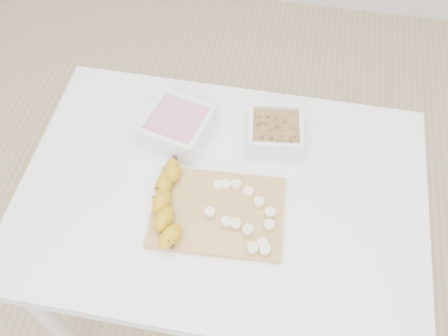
% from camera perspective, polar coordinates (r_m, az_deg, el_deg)
% --- Properties ---
extents(ground, '(3.50, 3.50, 0.00)m').
position_cam_1_polar(ground, '(1.91, -0.17, -14.54)').
color(ground, '#C6AD89').
rests_on(ground, ground).
extents(table, '(1.00, 0.70, 0.75)m').
position_cam_1_polar(table, '(1.31, -0.24, -4.89)').
color(table, white).
rests_on(table, ground).
extents(bowl_yogurt, '(0.19, 0.19, 0.07)m').
position_cam_1_polar(bowl_yogurt, '(1.31, -5.34, 4.78)').
color(bowl_yogurt, white).
rests_on(bowl_yogurt, table).
extents(bowl_granola, '(0.16, 0.16, 0.07)m').
position_cam_1_polar(bowl_granola, '(1.30, 5.88, 4.15)').
color(bowl_granola, white).
rests_on(bowl_granola, table).
extents(cutting_board, '(0.33, 0.24, 0.01)m').
position_cam_1_polar(cutting_board, '(1.19, -0.72, -5.08)').
color(cutting_board, tan).
rests_on(cutting_board, table).
extents(banana, '(0.07, 0.24, 0.04)m').
position_cam_1_polar(banana, '(1.18, -6.44, -4.13)').
color(banana, '#B7890D').
rests_on(banana, cutting_board).
extents(banana_slices, '(0.17, 0.19, 0.02)m').
position_cam_1_polar(banana_slices, '(1.17, 2.35, -5.34)').
color(banana_slices, '#F7E5BA').
rests_on(banana_slices, cutting_board).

